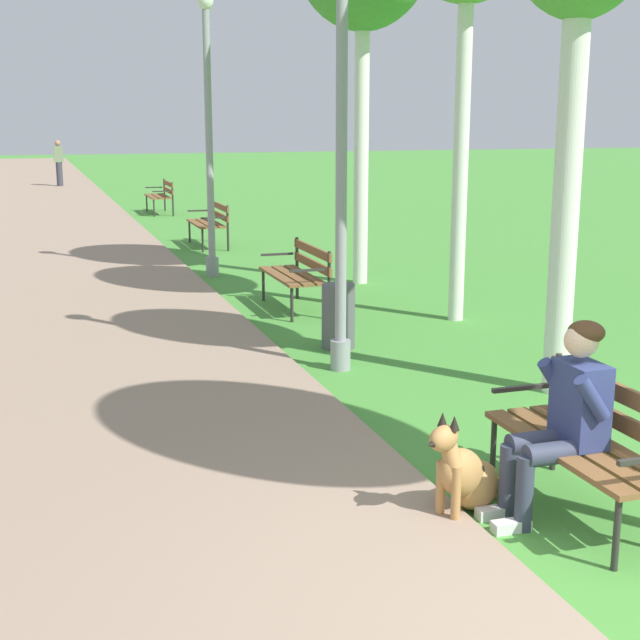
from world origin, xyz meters
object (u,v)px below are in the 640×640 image
object	(u,v)px
park_bench_far	(211,220)
lamp_post_mid	(209,132)
park_bench_mid	(299,270)
pedestrian_distant	(59,163)
person_seated_on_near_bench	(564,413)
park_bench_furthest	(161,194)
dog_shepherd	(466,475)
litter_bin	(338,316)
lamp_post_near	(341,148)
park_bench_near	(592,436)

from	to	relation	value
park_bench_far	lamp_post_mid	world-z (taller)	lamp_post_mid
park_bench_mid	pedestrian_distant	bearing A→B (deg)	95.20
person_seated_on_near_bench	park_bench_furthest	bearing A→B (deg)	89.06
park_bench_mid	pedestrian_distant	size ratio (longest dim) A/B	0.91
person_seated_on_near_bench	lamp_post_mid	xyz separation A→B (m)	(-0.32, 9.27, 1.54)
dog_shepherd	litter_bin	distance (m)	4.24
lamp_post_mid	lamp_post_near	bearing A→B (deg)	-88.63
lamp_post_near	pedestrian_distant	distance (m)	25.72
park_bench_mid	park_bench_far	world-z (taller)	same
park_bench_furthest	lamp_post_mid	bearing A→B (deg)	-93.73
lamp_post_mid	litter_bin	xyz separation A→B (m)	(0.40, -4.85, -1.88)
park_bench_mid	litter_bin	xyz separation A→B (m)	(-0.18, -2.05, -0.16)
lamp_post_near	litter_bin	xyz separation A→B (m)	(0.26, 0.82, -1.82)
park_bench_near	park_bench_mid	bearing A→B (deg)	89.60
dog_shepherd	litter_bin	bearing A→B (deg)	81.64
park_bench_mid	litter_bin	distance (m)	2.07
dog_shepherd	pedestrian_distant	bearing A→B (deg)	92.52
park_bench_far	dog_shepherd	distance (m)	12.38
park_bench_near	park_bench_far	world-z (taller)	same
dog_shepherd	lamp_post_mid	xyz separation A→B (m)	(0.22, 9.05, 1.97)
person_seated_on_near_bench	dog_shepherd	bearing A→B (deg)	157.85
person_seated_on_near_bench	litter_bin	bearing A→B (deg)	89.00
park_bench_mid	lamp_post_mid	size ratio (longest dim) A/B	0.35
park_bench_far	pedestrian_distant	size ratio (longest dim) A/B	0.91
park_bench_far	pedestrian_distant	xyz separation A→B (m)	(-2.14, 16.66, 0.33)
lamp_post_mid	park_bench_far	bearing A→B (deg)	78.96
park_bench_near	person_seated_on_near_bench	size ratio (longest dim) A/B	1.20
person_seated_on_near_bench	lamp_post_mid	size ratio (longest dim) A/B	0.29
person_seated_on_near_bench	lamp_post_mid	world-z (taller)	lamp_post_mid
litter_bin	pedestrian_distant	bearing A→B (deg)	94.37
park_bench_near	litter_bin	bearing A→B (deg)	91.68
park_bench_near	dog_shepherd	distance (m)	0.82
park_bench_mid	park_bench_furthest	xyz separation A→B (m)	(0.06, 12.50, 0.00)
park_bench_furthest	lamp_post_near	world-z (taller)	lamp_post_near
dog_shepherd	lamp_post_near	size ratio (longest dim) A/B	0.19
park_bench_near	lamp_post_mid	world-z (taller)	lamp_post_mid
park_bench_near	park_bench_far	xyz separation A→B (m)	(0.12, 12.58, 0.00)
park_bench_near	pedestrian_distant	distance (m)	29.31
park_bench_furthest	dog_shepherd	size ratio (longest dim) A/B	1.93
park_bench_mid	pedestrian_distant	xyz separation A→B (m)	(-2.07, 22.76, 0.33)
park_bench_furthest	lamp_post_mid	world-z (taller)	lamp_post_mid
pedestrian_distant	litter_bin	bearing A→B (deg)	-85.63
park_bench_mid	dog_shepherd	distance (m)	6.30
park_bench_mid	park_bench_far	bearing A→B (deg)	89.35
lamp_post_mid	park_bench_near	bearing A→B (deg)	-86.73
pedestrian_distant	park_bench_furthest	bearing A→B (deg)	-78.28
person_seated_on_near_bench	pedestrian_distant	bearing A→B (deg)	93.56
person_seated_on_near_bench	park_bench_far	bearing A→B (deg)	88.53
park_bench_far	lamp_post_mid	bearing A→B (deg)	-101.04
park_bench_far	person_seated_on_near_bench	bearing A→B (deg)	-91.47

